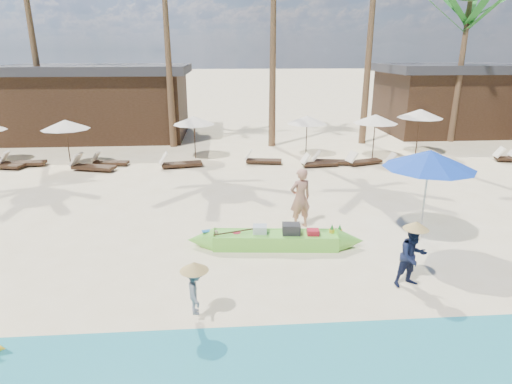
{
  "coord_description": "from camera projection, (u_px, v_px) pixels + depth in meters",
  "views": [
    {
      "loc": [
        -0.51,
        -9.55,
        5.11
      ],
      "look_at": [
        0.35,
        2.0,
        1.27
      ],
      "focal_mm": 30.0,
      "sensor_mm": 36.0,
      "label": 1
    }
  ],
  "objects": [
    {
      "name": "ground",
      "position": [
        248.0,
        265.0,
        10.69
      ],
      "size": [
        240.0,
        240.0,
        0.0
      ],
      "primitive_type": "plane",
      "color": "#FBE6B9",
      "rests_on": "ground"
    },
    {
      "name": "green_canoe",
      "position": [
        275.0,
        239.0,
        11.61
      ],
      "size": [
        5.37,
        0.99,
        0.68
      ],
      "rotation": [
        0.0,
        0.0,
        -0.09
      ],
      "color": "#6CCF3F",
      "rests_on": "ground"
    },
    {
      "name": "tourist",
      "position": [
        300.0,
        198.0,
        12.75
      ],
      "size": [
        0.77,
        0.62,
        1.84
      ],
      "primitive_type": "imported",
      "rotation": [
        0.0,
        0.0,
        3.44
      ],
      "color": "tan",
      "rests_on": "ground"
    },
    {
      "name": "vendor_green",
      "position": [
        412.0,
        256.0,
        9.57
      ],
      "size": [
        0.81,
        0.69,
        1.45
      ],
      "primitive_type": "imported",
      "rotation": [
        0.0,
        0.0,
        0.22
      ],
      "color": "#131935",
      "rests_on": "ground"
    },
    {
      "name": "vendor_yellow",
      "position": [
        195.0,
        291.0,
        8.3
      ],
      "size": [
        0.45,
        0.69,
        0.99
      ],
      "primitive_type": "imported",
      "rotation": [
        0.0,
        0.0,
        1.71
      ],
      "color": "gray",
      "rests_on": "ground"
    },
    {
      "name": "blue_umbrella",
      "position": [
        430.0,
        159.0,
        11.37
      ],
      "size": [
        2.43,
        2.43,
        2.61
      ],
      "color": "#99999E",
      "rests_on": "ground"
    },
    {
      "name": "lounger_3_left",
      "position": [
        21.0,
        162.0,
        19.72
      ],
      "size": [
        1.97,
        0.74,
        0.66
      ],
      "rotation": [
        0.0,
        0.0,
        0.07
      ],
      "color": "#342015",
      "rests_on": "ground"
    },
    {
      "name": "lounger_3_right",
      "position": [
        1.0,
        164.0,
        19.36
      ],
      "size": [
        1.94,
        0.98,
        0.63
      ],
      "rotation": [
        0.0,
        0.0,
        -0.23
      ],
      "color": "#342015",
      "rests_on": "ground"
    },
    {
      "name": "resort_parasol_4",
      "position": [
        65.0,
        125.0,
        19.08
      ],
      "size": [
        2.11,
        2.11,
        2.18
      ],
      "color": "#342015",
      "rests_on": "ground"
    },
    {
      "name": "lounger_4_left",
      "position": [
        91.0,
        166.0,
        19.04
      ],
      "size": [
        2.08,
        1.11,
        0.68
      ],
      "rotation": [
        0.0,
        0.0,
        -0.27
      ],
      "color": "#342015",
      "rests_on": "ground"
    },
    {
      "name": "lounger_4_right",
      "position": [
        108.0,
        161.0,
        19.93
      ],
      "size": [
        1.73,
        0.75,
        0.57
      ],
      "rotation": [
        0.0,
        0.0,
        -0.14
      ],
      "color": "#342015",
      "rests_on": "ground"
    },
    {
      "name": "resort_parasol_5",
      "position": [
        194.0,
        120.0,
        20.7
      ],
      "size": [
        2.04,
        2.04,
        2.1
      ],
      "color": "#342015",
      "rests_on": "ground"
    },
    {
      "name": "lounger_5_left",
      "position": [
        179.0,
        163.0,
        19.54
      ],
      "size": [
        1.99,
        0.93,
        0.65
      ],
      "rotation": [
        0.0,
        0.0,
        0.18
      ],
      "color": "#342015",
      "rests_on": "ground"
    },
    {
      "name": "resort_parasol_6",
      "position": [
        307.0,
        120.0,
        21.08
      ],
      "size": [
        2.0,
        2.0,
        2.06
      ],
      "color": "#342015",
      "rests_on": "ground"
    },
    {
      "name": "lounger_6_left",
      "position": [
        261.0,
        160.0,
        20.22
      ],
      "size": [
        1.81,
        0.81,
        0.59
      ],
      "rotation": [
        0.0,
        0.0,
        -0.16
      ],
      "color": "#342015",
      "rests_on": "ground"
    },
    {
      "name": "lounger_6_right",
      "position": [
        317.0,
        163.0,
        19.68
      ],
      "size": [
        1.75,
        0.73,
        0.58
      ],
      "rotation": [
        0.0,
        0.0,
        0.13
      ],
      "color": "#342015",
      "rests_on": "ground"
    },
    {
      "name": "resort_parasol_7",
      "position": [
        376.0,
        119.0,
        20.57
      ],
      "size": [
        2.13,
        2.13,
        2.2
      ],
      "color": "#342015",
      "rests_on": "ground"
    },
    {
      "name": "lounger_7_left",
      "position": [
        329.0,
        160.0,
        20.07
      ],
      "size": [
        1.81,
        0.8,
        0.59
      ],
      "rotation": [
        0.0,
        0.0,
        -0.16
      ],
      "color": "#342015",
      "rests_on": "ground"
    },
    {
      "name": "lounger_7_right",
      "position": [
        362.0,
        161.0,
        20.01
      ],
      "size": [
        1.84,
        1.05,
        0.6
      ],
      "rotation": [
        0.0,
        0.0,
        0.31
      ],
      "color": "#342015",
      "rests_on": "ground"
    },
    {
      "name": "resort_parasol_8",
      "position": [
        420.0,
        114.0,
        21.52
      ],
      "size": [
        2.25,
        2.25,
        2.32
      ],
      "color": "#342015",
      "rests_on": "ground"
    },
    {
      "name": "lounger_8_left",
      "position": [
        402.0,
        162.0,
        19.86
      ],
      "size": [
        1.68,
        0.59,
        0.56
      ],
      "rotation": [
        0.0,
        0.0,
        0.05
      ],
      "color": "#342015",
      "rests_on": "ground"
    },
    {
      "name": "lounger_9_right",
      "position": [
        512.0,
        158.0,
        20.57
      ],
      "size": [
        1.9,
        0.96,
        0.62
      ],
      "rotation": [
        0.0,
        0.0,
        -0.23
      ],
      "color": "#342015",
      "rests_on": "ground"
    },
    {
      "name": "palm_6",
      "position": [
        469.0,
        13.0,
        23.12
      ],
      "size": [
        2.08,
        2.08,
        8.51
      ],
      "color": "brown",
      "rests_on": "ground"
    },
    {
      "name": "pavilion_west",
      "position": [
        100.0,
        101.0,
        25.99
      ],
      "size": [
        10.8,
        6.6,
        4.3
      ],
      "color": "#342015",
      "rests_on": "ground"
    },
    {
      "name": "pavilion_east",
      "position": [
        449.0,
        98.0,
        27.55
      ],
      "size": [
        8.8,
        6.6,
        4.3
      ],
      "color": "#342015",
      "rests_on": "ground"
    }
  ]
}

